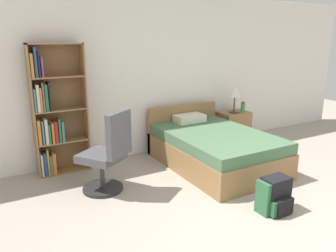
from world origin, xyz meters
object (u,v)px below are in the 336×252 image
Objects in this scene: water_bottle at (243,107)px; backpack_green at (273,197)px; office_chair at (108,156)px; table_lamp at (235,94)px; bookshelf at (53,114)px; nightstand at (233,127)px; backpack_black at (276,195)px; bed at (213,148)px.

backpack_green is (-1.39, -2.10, -0.49)m from water_bottle.
office_chair reaches higher than table_lamp.
bookshelf reaches higher than nightstand.
backpack_black is (-1.20, -2.17, -0.74)m from table_lamp.
nightstand is (1.01, 0.72, 0.01)m from bed.
bookshelf is 3.29m from water_bottle.
table_lamp is (2.67, 0.78, 0.45)m from office_chair.
nightstand is 1.25× the size of table_lamp.
office_chair reaches higher than backpack_green.
nightstand is 0.41m from water_bottle.
office_chair is at bearing -176.87° from bed.
bed reaches higher than nightstand.
office_chair is at bearing -163.30° from nightstand.
bed is at bearing 81.26° from backpack_black.
nightstand is 2.53m from backpack_black.
bed is 3.36× the size of nightstand.
water_bottle is at bearing -21.11° from table_lamp.
bookshelf is 2.39m from bed.
bookshelf is 4.82× the size of backpack_green.
bookshelf is at bearing 128.96° from backpack_green.
nightstand is at bearing 139.68° from water_bottle.
nightstand is 1.43× the size of backpack_black.
bed is 10.11× the size of water_bottle.
water_bottle is at bearing 56.53° from backpack_green.
bookshelf is 4.51× the size of backpack_black.
bookshelf is 3.21m from nightstand.
table_lamp is at bearing 35.15° from bed.
bed is (2.15, -0.86, -0.60)m from bookshelf.
backpack_black is 1.07× the size of backpack_green.
bookshelf is 3.93× the size of table_lamp.
water_bottle is at bearing 28.92° from bed.
table_lamp is at bearing 61.09° from backpack_black.
backpack_black is (-1.36, -2.11, -0.48)m from water_bottle.
backpack_black is at bearing -50.71° from bookshelf.
bookshelf is at bearing 177.53° from nightstand.
backpack_black is at bearing -43.40° from office_chair.
bookshelf is 1.74× the size of office_chair.
water_bottle is at bearing -4.10° from bookshelf.
office_chair is at bearing 136.21° from backpack_green.
bed is 1.24m from nightstand.
water_bottle is (0.16, -0.06, -0.26)m from table_lamp.
backpack_green is at bearing -43.79° from office_chair.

